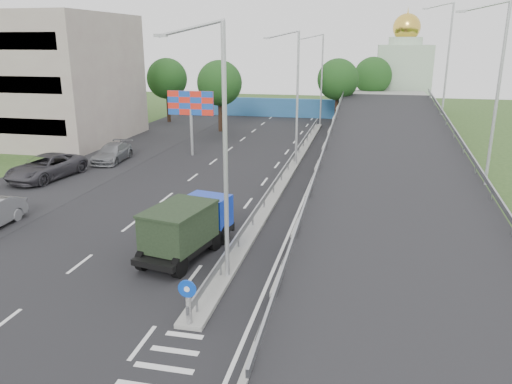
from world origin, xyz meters
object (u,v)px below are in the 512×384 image
(lamp_post_near, at_px, (220,142))
(lamp_post_far, at_px, (320,75))
(sign_bollard, at_px, (188,302))
(billboard, at_px, (191,107))
(dump_truck, at_px, (188,226))
(parked_car_d, at_px, (112,153))
(church, at_px, (403,73))
(lamp_post_mid, at_px, (295,92))
(parked_car_c, at_px, (46,167))

(lamp_post_near, height_order, lamp_post_far, same)
(sign_bollard, relative_size, lamp_post_far, 0.17)
(billboard, bearing_deg, dump_truck, -71.02)
(lamp_post_far, height_order, billboard, lamp_post_far)
(lamp_post_far, distance_m, parked_car_d, 26.63)
(lamp_post_near, xyz_separation_m, billboard, (-9.11, 22.00, -1.62))
(church, bearing_deg, parked_car_d, -124.65)
(dump_truck, relative_size, parked_car_d, 1.20)
(lamp_post_mid, xyz_separation_m, lamp_post_far, (0.00, 20.00, 0.00))
(church, bearing_deg, parked_car_c, -122.69)
(lamp_post_mid, distance_m, lamp_post_far, 20.00)
(billboard, distance_m, dump_truck, 21.19)
(sign_bollard, relative_size, parked_car_c, 0.27)
(lamp_post_far, bearing_deg, parked_car_c, -121.34)
(lamp_post_near, distance_m, lamp_post_mid, 20.00)
(parked_car_c, distance_m, parked_car_d, 6.26)
(dump_truck, distance_m, parked_car_d, 20.48)
(church, distance_m, dump_truck, 53.42)
(sign_bollard, height_order, dump_truck, dump_truck)
(lamp_post_mid, relative_size, dump_truck, 1.68)
(lamp_post_mid, height_order, parked_car_d, lamp_post_mid)
(lamp_post_mid, distance_m, dump_truck, 18.54)
(lamp_post_far, distance_m, dump_truck, 38.19)
(lamp_post_far, xyz_separation_m, dump_truck, (-2.28, -37.86, -4.42))
(sign_bollard, xyz_separation_m, church, (10.00, 57.83, 4.28))
(lamp_post_far, relative_size, billboard, 1.83)
(billboard, xyz_separation_m, dump_truck, (6.83, -19.86, -2.79))
(sign_bollard, xyz_separation_m, lamp_post_mid, (0.11, 23.83, 4.77))
(lamp_post_mid, distance_m, church, 35.41)
(church, bearing_deg, billboard, -120.70)
(lamp_post_far, bearing_deg, dump_truck, -93.44)
(lamp_post_mid, distance_m, parked_car_d, 15.65)
(sign_bollard, distance_m, church, 58.84)
(lamp_post_far, height_order, dump_truck, lamp_post_far)
(lamp_post_mid, height_order, lamp_post_far, same)
(dump_truck, bearing_deg, parked_car_c, 155.71)
(parked_car_c, relative_size, parked_car_d, 1.23)
(lamp_post_mid, bearing_deg, sign_bollard, -90.26)
(church, relative_size, dump_truck, 2.30)
(sign_bollard, height_order, lamp_post_far, lamp_post_far)
(parked_car_d, bearing_deg, sign_bollard, -61.64)
(sign_bollard, height_order, church, church)
(church, height_order, billboard, church)
(sign_bollard, relative_size, billboard, 0.30)
(church, bearing_deg, sign_bollard, -99.81)
(sign_bollard, relative_size, lamp_post_mid, 0.17)
(sign_bollard, bearing_deg, lamp_post_near, 88.36)
(lamp_post_mid, xyz_separation_m, dump_truck, (-2.28, -17.86, -4.42))
(sign_bollard, bearing_deg, lamp_post_far, 89.86)
(lamp_post_mid, bearing_deg, billboard, 167.62)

